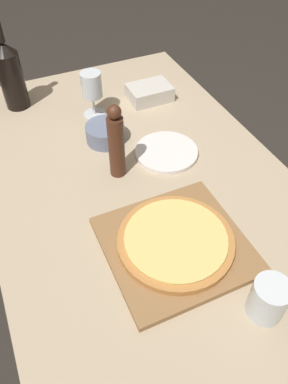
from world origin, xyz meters
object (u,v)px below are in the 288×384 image
object	(u,v)px
pizza	(176,240)
wine_bottle	(10,74)
wine_glass	(92,87)
pepper_mill	(116,143)
small_bowl	(105,133)

from	to	relation	value
pizza	wine_bottle	xyz separation A→B (m)	(-0.24, 0.83, 0.10)
wine_bottle	wine_glass	size ratio (longest dim) A/B	1.99
pizza	pepper_mill	xyz separation A→B (m)	(-0.03, 0.32, 0.09)
wine_bottle	small_bowl	distance (m)	0.42
pizza	small_bowl	size ratio (longest dim) A/B	2.29
wine_bottle	wine_glass	bearing A→B (deg)	-35.76
pizza	pepper_mill	world-z (taller)	pepper_mill
small_bowl	pepper_mill	bearing A→B (deg)	-97.25
small_bowl	pizza	bearing A→B (deg)	-88.85
pizza	pepper_mill	bearing A→B (deg)	95.53
wine_bottle	small_bowl	world-z (taller)	wine_bottle
pizza	small_bowl	world-z (taller)	small_bowl
wine_glass	pepper_mill	bearing A→B (deg)	-96.27
pizza	wine_bottle	bearing A→B (deg)	106.14
small_bowl	wine_bottle	bearing A→B (deg)	124.42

